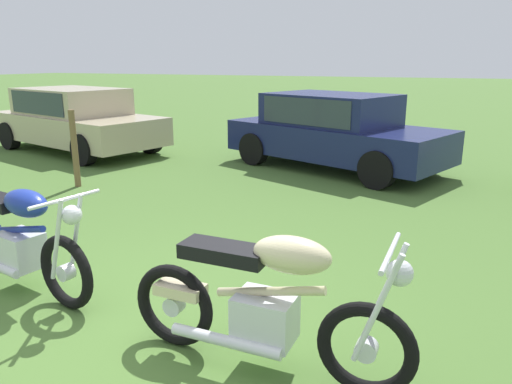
# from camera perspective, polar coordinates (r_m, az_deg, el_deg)

# --- Properties ---
(ground_plane) EXTENTS (120.00, 120.00, 0.00)m
(ground_plane) POSITION_cam_1_polar(r_m,az_deg,el_deg) (4.10, -15.88, -15.44)
(ground_plane) COLOR #476B2D
(motorcycle_blue) EXTENTS (1.99, 0.70, 1.02)m
(motorcycle_blue) POSITION_cam_1_polar(r_m,az_deg,el_deg) (4.92, -25.97, -4.94)
(motorcycle_blue) COLOR black
(motorcycle_blue) RESTS_ON ground
(motorcycle_cream) EXTENTS (2.04, 0.64, 1.02)m
(motorcycle_cream) POSITION_cam_1_polar(r_m,az_deg,el_deg) (3.32, 1.14, -12.87)
(motorcycle_cream) COLOR black
(motorcycle_cream) RESTS_ON ground
(car_beige) EXTENTS (4.75, 2.90, 1.43)m
(car_beige) POSITION_cam_1_polar(r_m,az_deg,el_deg) (12.05, -20.43, 8.29)
(car_beige) COLOR #BCAD8C
(car_beige) RESTS_ON ground
(car_navy) EXTENTS (4.55, 3.14, 1.43)m
(car_navy) POSITION_cam_1_polar(r_m,az_deg,el_deg) (9.57, 9.05, 7.48)
(car_navy) COLOR #161E4C
(car_navy) RESTS_ON ground
(fence_post_wooden) EXTENTS (0.10, 0.10, 1.27)m
(fence_post_wooden) POSITION_cam_1_polar(r_m,az_deg,el_deg) (8.58, -20.43, 4.75)
(fence_post_wooden) COLOR brown
(fence_post_wooden) RESTS_ON ground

